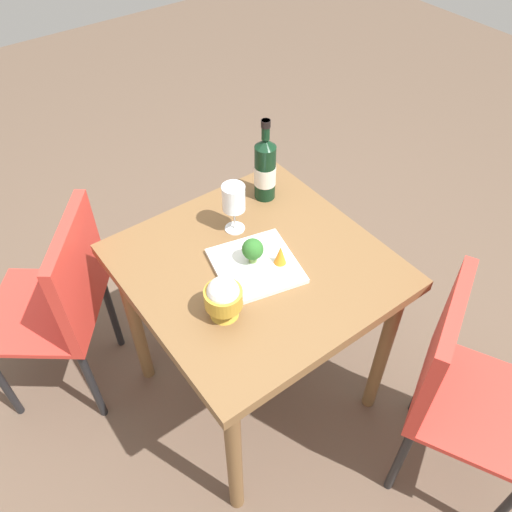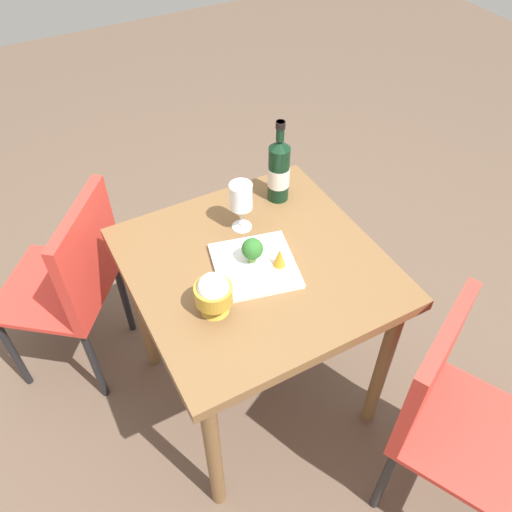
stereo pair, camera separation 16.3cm
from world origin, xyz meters
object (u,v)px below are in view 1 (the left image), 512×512
at_px(wine_glass, 234,199).
at_px(chair_near_window, 66,295).
at_px(serving_plate, 256,266).
at_px(wine_bottle, 265,169).
at_px(chair_by_wall, 455,379).
at_px(rice_bowl, 223,298).
at_px(broccoli_floret, 253,250).
at_px(carrot_garnish_left, 280,255).

bearing_deg(wine_glass, chair_near_window, -26.80).
bearing_deg(serving_plate, wine_bottle, -131.86).
xyz_separation_m(chair_by_wall, rice_bowl, (0.52, -0.48, 0.30)).
height_order(wine_bottle, rice_bowl, wine_bottle).
bearing_deg(broccoli_floret, rice_bowl, 30.85).
xyz_separation_m(chair_by_wall, carrot_garnish_left, (0.27, -0.54, 0.28)).
bearing_deg(broccoli_floret, wine_bottle, -133.41).
distance_m(chair_near_window, serving_plate, 0.72).
distance_m(chair_near_window, wine_glass, 0.71).
height_order(chair_by_wall, wine_bottle, wine_bottle).
xyz_separation_m(chair_near_window, rice_bowl, (-0.31, 0.56, 0.30)).
bearing_deg(carrot_garnish_left, serving_plate, -31.61).
relative_size(chair_near_window, rice_bowl, 6.00).
bearing_deg(rice_bowl, wine_glass, -129.69).
relative_size(chair_near_window, wine_glass, 4.75).
height_order(chair_near_window, serving_plate, chair_near_window).
relative_size(chair_near_window, serving_plate, 2.82).
distance_m(wine_bottle, serving_plate, 0.38).
bearing_deg(wine_glass, chair_by_wall, 110.63).
height_order(chair_near_window, broccoli_floret, broccoli_floret).
distance_m(chair_near_window, carrot_garnish_left, 0.80).
relative_size(wine_bottle, serving_plate, 1.03).
height_order(wine_glass, rice_bowl, wine_glass).
bearing_deg(wine_bottle, wine_glass, 22.97).
distance_m(chair_near_window, wine_bottle, 0.84).
bearing_deg(wine_glass, serving_plate, 74.72).
bearing_deg(serving_plate, chair_near_window, -43.02).
bearing_deg(serving_plate, rice_bowl, 27.40).
height_order(broccoli_floret, carrot_garnish_left, broccoli_floret).
relative_size(wine_bottle, wine_glass, 1.73).
height_order(wine_bottle, broccoli_floret, wine_bottle).
distance_m(chair_by_wall, broccoli_floret, 0.74).
distance_m(chair_by_wall, carrot_garnish_left, 0.67).
xyz_separation_m(chair_by_wall, serving_plate, (0.34, -0.58, 0.23)).
xyz_separation_m(chair_near_window, serving_plate, (-0.50, 0.46, 0.23)).
xyz_separation_m(serving_plate, carrot_garnish_left, (-0.07, 0.04, 0.04)).
distance_m(wine_glass, broccoli_floret, 0.19).
bearing_deg(carrot_garnish_left, wine_bottle, -119.56).
relative_size(chair_by_wall, wine_glass, 4.75).
distance_m(serving_plate, carrot_garnish_left, 0.09).
bearing_deg(carrot_garnish_left, chair_near_window, -41.88).
xyz_separation_m(chair_by_wall, wine_bottle, (0.10, -0.85, 0.35)).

